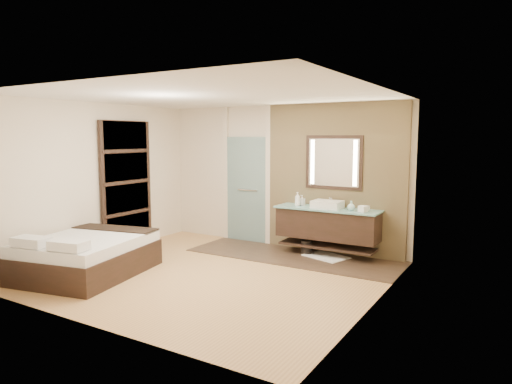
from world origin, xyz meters
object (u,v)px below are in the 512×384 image
Objects in this scene: mirror_unit at (334,162)px; bed at (87,255)px; waste_bin at (307,247)px; vanity at (327,224)px.

bed is at bearing -131.26° from mirror_unit.
vanity is at bearing 10.68° from waste_bin.
vanity is at bearing -90.00° from mirror_unit.
mirror_unit is 1.59m from waste_bin.
waste_bin is (-0.36, -0.07, -0.45)m from vanity.
mirror_unit is at bearing 90.00° from vanity.
mirror_unit reaches higher than vanity.
bed is 8.19× the size of waste_bin.
vanity is at bearing 34.95° from bed.
vanity is 4.00m from bed.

